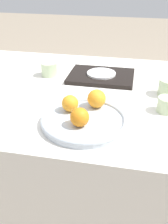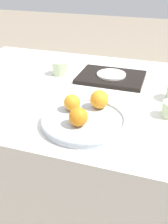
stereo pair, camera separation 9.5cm
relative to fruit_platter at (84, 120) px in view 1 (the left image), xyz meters
The scene contains 11 objects.
ground_plane 0.79m from the fruit_platter, 115.72° to the left, with size 12.00×12.00×0.00m, color gray.
table 0.49m from the fruit_platter, 115.72° to the left, with size 1.42×1.01×0.71m.
fruit_platter is the anchor object (origin of this frame).
orange_0 0.06m from the fruit_platter, 98.37° to the right, with size 0.07×0.07×0.07m.
orange_1 0.11m from the fruit_platter, 73.99° to the left, with size 0.07×0.07×0.07m.
orange_2 0.09m from the fruit_platter, 141.52° to the left, with size 0.06×0.06×0.06m.
serving_tray 0.45m from the fruit_platter, 90.15° to the left, with size 0.33×0.25×0.02m.
side_plate 0.45m from the fruit_platter, 90.15° to the left, with size 0.15×0.15×0.01m.
cup_0 0.45m from the fruit_platter, 44.40° to the left, with size 0.09×0.09×0.07m.
cup_2 0.51m from the fruit_platter, 122.55° to the left, with size 0.08×0.08×0.07m.
cup_3 0.34m from the fruit_platter, 27.36° to the left, with size 0.07×0.07×0.06m.
Camera 1 is at (0.30, -1.09, 1.23)m, focal length 42.00 mm.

